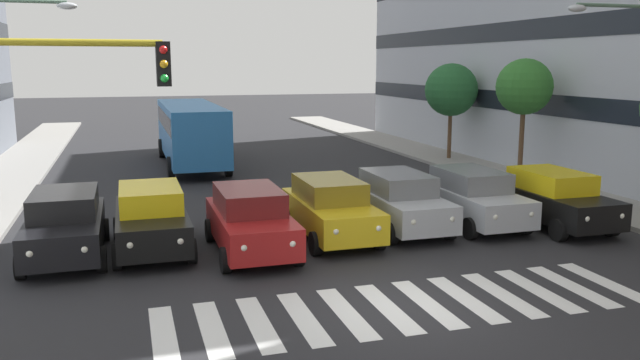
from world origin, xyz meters
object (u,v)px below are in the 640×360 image
Objects in this scene: car_0 at (553,198)px; car_6 at (65,224)px; car_2 at (399,201)px; car_3 at (330,208)px; car_5 at (151,218)px; street_tree_1 at (524,87)px; car_1 at (472,197)px; street_tree_2 at (451,90)px; car_4 at (250,220)px; bus_behind_traffic at (190,128)px.

car_6 is (14.07, -0.91, 0.00)m from car_0.
car_2 and car_3 have the same top height.
car_5 is 16.45m from street_tree_1.
car_2 is 7.25m from car_5.
car_0 and car_2 have the same top height.
street_tree_1 reaches higher than car_3.
car_6 is at bearing 0.82° from car_2.
car_6 is 0.88× the size of street_tree_1.
car_0 is 1.00× the size of car_3.
car_1 is 4.68m from car_3.
street_tree_2 is at bearing -145.29° from car_6.
street_tree_1 reaches higher than car_4.
car_1 is 1.00× the size of car_4.
car_4 is at bearing 12.67° from car_2.
car_2 is 10.12m from street_tree_1.
bus_behind_traffic is (-2.50, -14.45, 0.97)m from car_5.
car_4 is 2.69m from car_5.
car_6 is 0.42× the size of bus_behind_traffic.
car_1 is at bearing 64.71° from street_tree_2.
car_4 is 18.56m from street_tree_2.
car_5 is at bearing -21.64° from car_4.
car_0 is 1.00× the size of car_2.
car_4 is 0.88× the size of street_tree_1.
bus_behind_traffic is (-4.64, -14.51, 0.97)m from car_6.
street_tree_1 is 6.55m from street_tree_2.
car_4 is (7.15, 0.92, 0.00)m from car_1.
car_5 is (2.50, -0.99, 0.00)m from car_4.
car_2 is 1.00× the size of car_3.
car_2 is 0.88× the size of street_tree_1.
car_1 is at bearing 45.44° from street_tree_1.
car_0 is at bearing 174.09° from car_3.
car_6 is (9.39, 0.13, 0.00)m from car_2.
bus_behind_traffic reaches higher than car_6.
street_tree_2 reaches higher than car_6.
car_3 is 12.14m from street_tree_1.
car_1 is 1.00× the size of car_6.
car_2 is at bearing -179.39° from car_5.
car_3 is at bearing 29.60° from street_tree_1.
car_6 is at bearing 34.71° from street_tree_2.
street_tree_2 is (-12.89, -13.07, 2.74)m from car_4.
car_5 is at bearing 80.20° from bus_behind_traffic.
car_1 is 2.40m from car_2.
bus_behind_traffic is 2.18× the size of street_tree_2.
car_3 is 16.38m from street_tree_2.
car_1 and car_2 have the same top height.
car_1 is at bearing 179.61° from car_5.
car_0 and car_5 have the same top height.
street_tree_2 reaches higher than car_5.
street_tree_2 is at bearing 169.59° from bus_behind_traffic.
car_3 and car_6 have the same top height.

